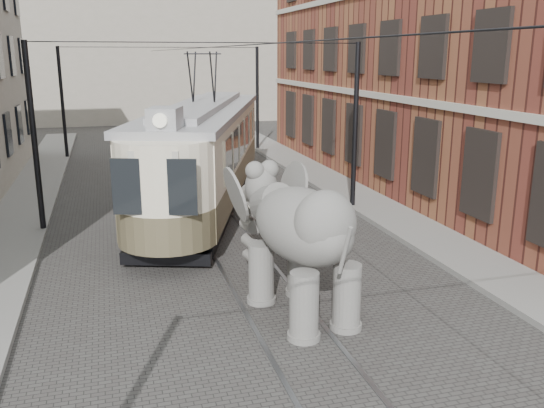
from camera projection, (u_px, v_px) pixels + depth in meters
name	position (u px, v px, depth m)	size (l,w,h in m)	color
ground	(258.00, 282.00, 14.57)	(120.00, 120.00, 0.00)	#3B3936
tram_rails	(258.00, 282.00, 14.56)	(1.54, 80.00, 0.02)	slate
sidewalk_right	(465.00, 257.00, 16.15)	(2.00, 60.00, 0.15)	slate
brick_building	(455.00, 44.00, 24.36)	(8.00, 26.00, 12.00)	maroon
distant_block	(141.00, 37.00, 50.01)	(28.00, 10.00, 14.00)	gray
catenary	(212.00, 138.00, 18.41)	(11.00, 30.20, 6.00)	black
tram	(205.00, 130.00, 21.56)	(2.94, 14.24, 5.65)	beige
elephant	(302.00, 247.00, 12.39)	(2.85, 5.16, 3.16)	#625F5B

